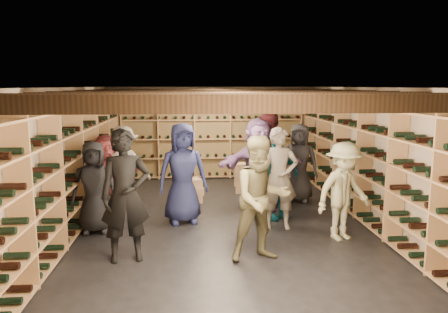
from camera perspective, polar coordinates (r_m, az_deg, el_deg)
name	(u,v)px	position (r m, az deg, el deg)	size (l,w,h in m)	color
ground	(223,221)	(8.00, -0.09, -8.44)	(8.00, 8.00, 0.00)	black
walls	(223,156)	(7.72, -0.09, 0.07)	(5.52, 8.02, 2.40)	tan
ceiling	(223,87)	(7.62, -0.09, 9.01)	(5.50, 8.00, 0.01)	beige
ceiling_joists	(223,96)	(7.63, -0.09, 7.96)	(5.40, 7.12, 0.18)	black
wine_rack_left	(75,165)	(7.98, -18.83, -1.04)	(0.32, 7.50, 2.15)	tan
wine_rack_right	(364,161)	(8.34, 17.81, -0.56)	(0.32, 7.50, 2.15)	tan
wine_rack_back	(212,138)	(11.53, -1.53, 2.48)	(4.70, 0.30, 2.15)	tan
crate_stack_left	(189,191)	(9.16, -4.58, -4.52)	(0.58, 0.48, 0.51)	tan
crate_stack_right	(246,178)	(10.02, 2.90, -2.81)	(0.55, 0.40, 0.68)	tan
crate_loose	(261,195)	(9.53, 4.82, -5.04)	(0.50, 0.33, 0.17)	tan
person_0	(94,187)	(7.56, -16.60, -3.86)	(0.75, 0.49, 1.54)	black
person_1	(125,196)	(6.19, -12.75, -5.03)	(0.68, 0.44, 1.86)	black
person_2	(261,199)	(6.10, 4.88, -5.54)	(0.85, 0.67, 1.76)	brown
person_3	(344,191)	(7.15, 15.35, -4.41)	(1.01, 0.58, 1.57)	#BEC091
person_4	(276,176)	(8.03, 6.87, -2.53)	(0.94, 0.39, 1.60)	#127080
person_5	(107,174)	(8.63, -15.06, -2.22)	(1.42, 0.45, 1.53)	brown
person_6	(183,173)	(7.77, -5.42, -2.19)	(0.88, 0.57, 1.79)	#1E244F
person_7	(279,178)	(7.48, 7.22, -2.86)	(0.64, 0.42, 1.74)	gray
person_8	(271,159)	(8.90, 6.16, -0.35)	(0.93, 0.72, 1.91)	#4A191D
person_9	(124,166)	(9.05, -12.97, -1.28)	(1.05, 0.61, 1.63)	#A8A399
person_11	(258,165)	(8.43, 4.48, -1.16)	(1.69, 0.54, 1.83)	slate
person_12	(299,163)	(9.32, 9.72, -0.79)	(0.81, 0.53, 1.66)	#303034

